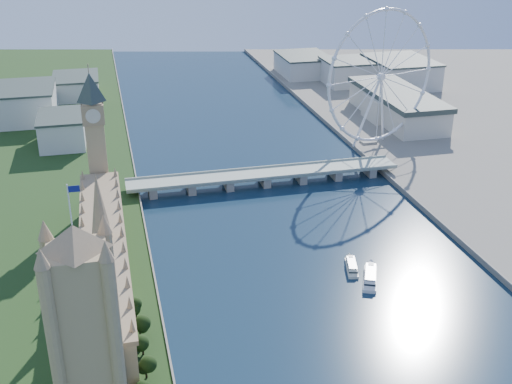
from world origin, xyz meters
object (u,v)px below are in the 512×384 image
object	(u,v)px
tour_boat_near	(351,269)
tour_boat_far	(370,281)
london_eye	(381,77)
victoria_tower	(85,327)

from	to	relation	value
tour_boat_near	tour_boat_far	size ratio (longest dim) A/B	0.82
tour_boat_near	london_eye	bearing A→B (deg)	77.87
tour_boat_far	london_eye	bearing A→B (deg)	90.05
victoria_tower	tour_boat_far	size ratio (longest dim) A/B	3.55
tour_boat_near	tour_boat_far	world-z (taller)	tour_boat_far
london_eye	tour_boat_far	distance (m)	243.07
victoria_tower	tour_boat_far	xyz separation A→B (m)	(159.68, 86.90, -54.49)
london_eye	tour_boat_near	bearing A→B (deg)	-117.05
london_eye	tour_boat_far	bearing A→B (deg)	-114.09
tour_boat_far	victoria_tower	bearing A→B (deg)	-127.31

